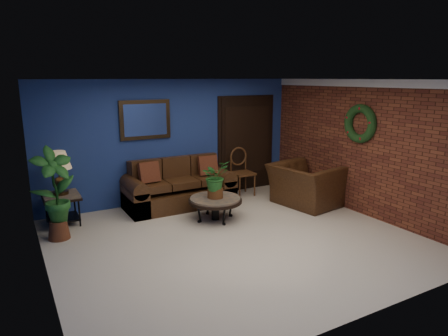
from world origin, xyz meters
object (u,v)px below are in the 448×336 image
sofa (178,190)px  coffee_table (215,201)px  end_table (62,201)px  side_chair (241,168)px  table_lamp (58,168)px  armchair (306,185)px

sofa → coffee_table: size_ratio=2.22×
end_table → side_chair: (3.71, 0.08, 0.16)m
table_lamp → armchair: 4.65m
sofa → side_chair: side_chair is taller
end_table → side_chair: side_chair is taller
end_table → armchair: bearing=-15.2°
side_chair → end_table: bearing=-177.9°
coffee_table → end_table: bearing=156.2°
coffee_table → end_table: (-2.46, 1.08, 0.07)m
armchair → end_table: bearing=65.9°
sofa → coffee_table: 1.14m
coffee_table → table_lamp: size_ratio=1.33×
coffee_table → side_chair: size_ratio=0.93×
table_lamp → sofa: bearing=0.8°
end_table → armchair: (4.45, -1.21, -0.01)m
table_lamp → side_chair: 3.74m
sofa → coffee_table: sofa is taller
table_lamp → side_chair: table_lamp is taller
sofa → side_chair: bearing=1.7°
coffee_table → armchair: armchair is taller
end_table → table_lamp: 0.60m
sofa → table_lamp: 2.31m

